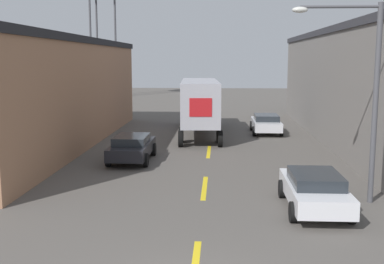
{
  "coord_description": "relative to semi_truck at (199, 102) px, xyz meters",
  "views": [
    {
      "loc": [
        0.59,
        -9.68,
        5.26
      ],
      "look_at": [
        -0.76,
        13.95,
        1.69
      ],
      "focal_mm": 45.0,
      "sensor_mm": 36.0,
      "label": 1
    }
  ],
  "objects": [
    {
      "name": "parked_car_right_near",
      "position": [
        4.78,
        -17.25,
        -1.57
      ],
      "size": [
        2.09,
        4.61,
        1.36
      ],
      "color": "silver",
      "rests_on": "ground_plane"
    },
    {
      "name": "road_centerline",
      "position": [
        0.83,
        -14.52,
        -2.31
      ],
      "size": [
        0.2,
        19.41,
        0.01
      ],
      "color": "yellow",
      "rests_on": "ground_plane"
    },
    {
      "name": "semi_truck",
      "position": [
        0.0,
        0.0,
        0.0
      ],
      "size": [
        3.3,
        12.19,
        3.86
      ],
      "rotation": [
        0.0,
        0.0,
        0.05
      ],
      "color": "navy",
      "rests_on": "ground_plane"
    },
    {
      "name": "street_lamp",
      "position": [
        6.61,
        -16.23,
        2.01
      ],
      "size": [
        3.19,
        0.32,
        7.25
      ],
      "color": "#4C4C51",
      "rests_on": "ground_plane"
    },
    {
      "name": "parked_car_left_far",
      "position": [
        -3.13,
        -9.41,
        -1.57
      ],
      "size": [
        2.09,
        4.61,
        1.36
      ],
      "color": "black",
      "rests_on": "ground_plane"
    },
    {
      "name": "parked_car_right_far",
      "position": [
        4.78,
        0.63,
        -1.57
      ],
      "size": [
        2.09,
        4.61,
        1.36
      ],
      "color": "silver",
      "rests_on": "ground_plane"
    },
    {
      "name": "warehouse_left",
      "position": [
        -11.1,
        -4.88,
        0.99
      ],
      "size": [
        9.86,
        26.09,
        6.59
      ],
      "color": "#9E7051",
      "rests_on": "ground_plane"
    }
  ]
}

